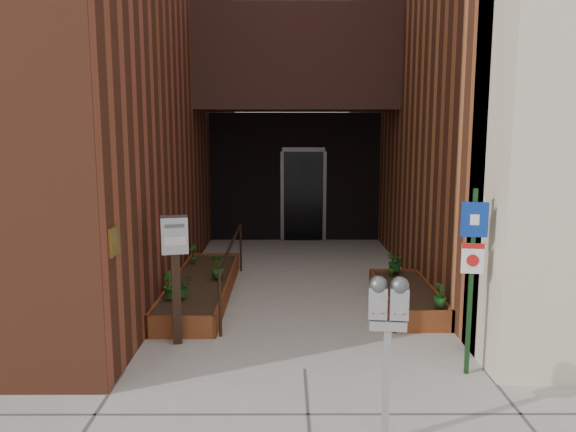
{
  "coord_description": "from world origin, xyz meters",
  "views": [
    {
      "loc": [
        -0.2,
        -5.9,
        2.67
      ],
      "look_at": [
        -0.18,
        1.8,
        1.44
      ],
      "focal_mm": 35.0,
      "sensor_mm": 36.0,
      "label": 1
    }
  ],
  "objects": [
    {
      "name": "ground",
      "position": [
        0.0,
        0.0,
        0.0
      ],
      "size": [
        80.0,
        80.0,
        0.0
      ],
      "primitive_type": "plane",
      "color": "#9E9991",
      "rests_on": "ground"
    },
    {
      "name": "architecture",
      "position": [
        -0.18,
        6.89,
        4.98
      ],
      "size": [
        20.0,
        14.6,
        10.0
      ],
      "color": "brown",
      "rests_on": "ground"
    },
    {
      "name": "planter_left",
      "position": [
        -1.55,
        2.7,
        0.13
      ],
      "size": [
        0.9,
        3.6,
        0.3
      ],
      "color": "brown",
      "rests_on": "ground"
    },
    {
      "name": "planter_right",
      "position": [
        1.6,
        2.2,
        0.13
      ],
      "size": [
        0.8,
        2.2,
        0.3
      ],
      "color": "brown",
      "rests_on": "ground"
    },
    {
      "name": "handrail",
      "position": [
        -1.05,
        2.65,
        0.75
      ],
      "size": [
        0.04,
        3.34,
        0.9
      ],
      "color": "black",
      "rests_on": "ground"
    },
    {
      "name": "parking_meter",
      "position": [
        0.64,
        -1.47,
        1.14
      ],
      "size": [
        0.33,
        0.17,
        1.47
      ],
      "color": "#9D9DA0",
      "rests_on": "ground"
    },
    {
      "name": "sign_post",
      "position": [
        1.77,
        -0.12,
        1.25
      ],
      "size": [
        0.28,
        0.08,
        2.04
      ],
      "color": "#133514",
      "rests_on": "ground"
    },
    {
      "name": "payment_dropbox",
      "position": [
        -1.56,
        0.78,
        1.15
      ],
      "size": [
        0.36,
        0.3,
        1.6
      ],
      "color": "black",
      "rests_on": "ground"
    },
    {
      "name": "shrub_left_a",
      "position": [
        -1.67,
        1.73,
        0.46
      ],
      "size": [
        0.35,
        0.35,
        0.32
      ],
      "primitive_type": "imported",
      "rotation": [
        0.0,
        0.0,
        0.29
      ],
      "color": "#1A5016",
      "rests_on": "planter_left"
    },
    {
      "name": "shrub_left_b",
      "position": [
        -1.85,
        1.71,
        0.49
      ],
      "size": [
        0.28,
        0.28,
        0.37
      ],
      "primitive_type": "imported",
      "rotation": [
        0.0,
        0.0,
        2.06
      ],
      "color": "#1F5C1A",
      "rests_on": "planter_left"
    },
    {
      "name": "shrub_left_c",
      "position": [
        -1.3,
        2.76,
        0.49
      ],
      "size": [
        0.26,
        0.26,
        0.37
      ],
      "primitive_type": "imported",
      "rotation": [
        0.0,
        0.0,
        3.41
      ],
      "color": "#1F5017",
      "rests_on": "planter_left"
    },
    {
      "name": "shrub_left_d",
      "position": [
        -1.85,
        3.75,
        0.47
      ],
      "size": [
        0.25,
        0.25,
        0.33
      ],
      "primitive_type": "imported",
      "rotation": [
        0.0,
        0.0,
        5.42
      ],
      "color": "#295E1A",
      "rests_on": "planter_left"
    },
    {
      "name": "shrub_right_a",
      "position": [
        1.85,
        1.3,
        0.46
      ],
      "size": [
        0.24,
        0.24,
        0.31
      ],
      "primitive_type": "imported",
      "rotation": [
        0.0,
        0.0,
        1.0
      ],
      "color": "#1B6120",
      "rests_on": "planter_right"
    },
    {
      "name": "shrub_right_b",
      "position": [
        1.51,
        2.92,
        0.47
      ],
      "size": [
        0.26,
        0.26,
        0.34
      ],
      "primitive_type": "imported",
      "rotation": [
        0.0,
        0.0,
        2.36
      ],
      "color": "#2C5F1B",
      "rests_on": "planter_right"
    },
    {
      "name": "shrub_right_c",
      "position": [
        1.59,
        3.1,
        0.48
      ],
      "size": [
        0.35,
        0.35,
        0.36
      ],
      "primitive_type": "imported",
      "rotation": [
        0.0,
        0.0,
        4.61
      ],
      "color": "#1B6021",
      "rests_on": "planter_right"
    }
  ]
}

